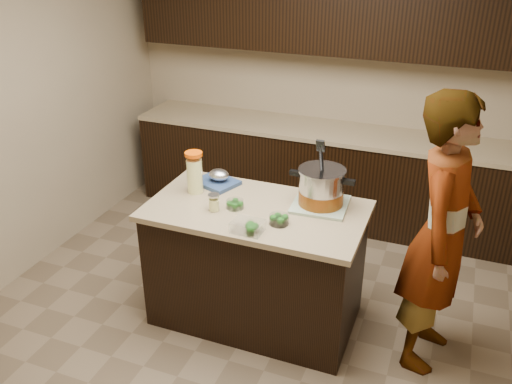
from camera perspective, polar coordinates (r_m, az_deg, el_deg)
ground_plane at (r=4.11m, az=0.00°, el=-12.86°), size 4.00×4.00×0.00m
room_shell at (r=3.31m, az=0.00°, el=10.85°), size 4.04×4.04×2.72m
back_cabinets at (r=5.13m, az=7.14°, el=7.22°), size 3.60×0.63×2.33m
island at (r=3.84m, az=0.00°, el=-7.61°), size 1.46×0.81×0.90m
dish_towel at (r=3.66m, az=6.78°, el=-1.31°), size 0.38×0.38×0.02m
stock_pot at (r=3.61m, az=6.88°, el=0.31°), size 0.44×0.32×0.45m
lemonade_pitcher at (r=3.80m, az=-6.48°, el=1.90°), size 0.13×0.13×0.30m
mason_jar at (r=3.57m, az=-4.46°, el=-1.14°), size 0.08×0.08×0.12m
broccoli_tub_left at (r=3.61m, az=-2.22°, el=-1.33°), size 0.12×0.12×0.06m
broccoli_tub_right at (r=3.42m, az=2.44°, el=-2.96°), size 0.16×0.16×0.06m
broccoli_tub_rect at (r=3.33m, az=-0.87°, el=-3.68°), size 0.20×0.15×0.07m
blue_tray at (r=3.94m, az=-4.06°, el=1.32°), size 0.35×0.32×0.11m
person at (r=3.48m, az=18.99°, el=-4.40°), size 0.53×0.72×1.81m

